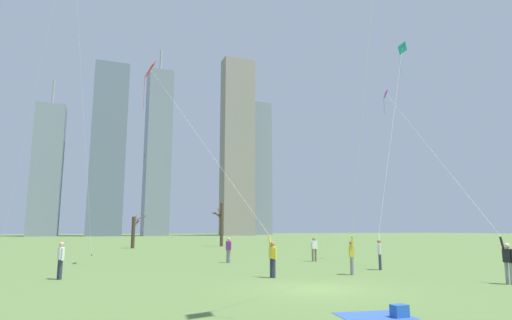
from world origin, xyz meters
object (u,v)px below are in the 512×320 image
Objects in this scene: kite_flyer_foreground_right_red at (230,191)px; picnic_spot at (389,313)px; distant_kite_low_near_trees_pink at (77,10)px; bare_tree_left_of_center at (221,223)px; kite_flyer_midfield_left_purple at (485,229)px; bystander_watching_nearby at (314,248)px; kite_flyer_midfield_right_white at (355,219)px; bystander_strolling_midfield at (229,249)px; bystander_far_off_by_trees at (61,258)px; kite_flyer_foreground_left_teal at (384,209)px; bare_tree_far_right_edge at (134,231)px.

kite_flyer_foreground_right_red is 6.48× the size of picnic_spot.
distant_kite_low_near_trees_pink is 5.02× the size of bare_tree_left_of_center.
bystander_watching_nearby is at bearing 97.99° from kite_flyer_midfield_left_purple.
kite_flyer_foreground_right_red is 12.06m from picnic_spot.
kite_flyer_midfield_right_white is 6.21× the size of picnic_spot.
bystander_watching_nearby is (7.95, 5.46, -3.20)m from kite_flyer_foreground_right_red.
kite_flyer_foreground_right_red is 2.37× the size of bare_tree_left_of_center.
kite_flyer_midfield_left_purple is at bearing -34.65° from kite_flyer_foreground_right_red.
kite_flyer_midfield_left_purple reaches higher than bystander_strolling_midfield.
bystander_far_off_by_trees is (-17.29, 7.19, -1.28)m from kite_flyer_midfield_left_purple.
kite_flyer_foreground_left_teal is 17.18m from bystander_far_off_by_trees.
bystander_strolling_midfield is 24.65m from bare_tree_far_right_edge.
kite_flyer_midfield_right_white is at bearing -21.47° from bystander_far_off_by_trees.
kite_flyer_midfield_right_white is at bearing 154.85° from kite_flyer_midfield_left_purple.
picnic_spot is (-7.50, -16.82, -0.81)m from bystander_watching_nearby.
kite_flyer_midfield_left_purple is 0.46× the size of distant_kite_low_near_trees_pink.
kite_flyer_midfield_left_purple is 3.31× the size of bare_tree_far_right_edge.
kite_flyer_midfield_left_purple is 7.88× the size of bystander_strolling_midfield.
kite_flyer_midfield_left_purple is at bearing 27.01° from picnic_spot.
kite_flyer_foreground_right_red is 1.03× the size of kite_flyer_midfield_left_purple.
distant_kite_low_near_trees_pink reaches higher than bystander_strolling_midfield.
kite_flyer_foreground_right_red is at bearing 177.85° from kite_flyer_foreground_left_teal.
bystander_strolling_midfield is (9.80, 6.07, 0.00)m from bystander_far_off_by_trees.
kite_flyer_foreground_left_teal is 36.05m from distant_kite_low_near_trees_pink.
bare_tree_left_of_center is (7.62, 26.02, 2.03)m from bystander_strolling_midfield.
bare_tree_far_right_edge is (6.28, 30.45, 1.11)m from bystander_far_off_by_trees.
bystander_strolling_midfield and bystander_watching_nearby have the same top height.
bare_tree_far_right_edge is (7.37, 7.97, -22.02)m from distant_kite_low_near_trees_pink.
distant_kite_low_near_trees_pink reaches higher than picnic_spot.
kite_flyer_midfield_right_white is at bearing -98.12° from bare_tree_left_of_center.
picnic_spot is (9.17, -34.36, -23.94)m from distant_kite_low_near_trees_pink.
kite_flyer_midfield_right_white is 8.57m from picnic_spot.
kite_flyer_foreground_left_teal is 1.28× the size of kite_flyer_midfield_left_purple.
picnic_spot is (0.45, -11.37, -4.01)m from kite_flyer_foreground_right_red.
bystander_watching_nearby is at bearing 103.55° from kite_flyer_foreground_left_teal.
bystander_far_off_by_trees and bystander_strolling_midfield have the same top height.
bare_tree_far_right_edge is at bearing 110.03° from bystander_watching_nearby.
kite_flyer_foreground_left_teal is 14.53m from picnic_spot.
kite_flyer_foreground_left_teal is 0.59× the size of distant_kite_low_near_trees_pink.
kite_flyer_foreground_right_red is at bearing 145.35° from kite_flyer_midfield_left_purple.
bystander_strolling_midfield is (-2.36, 10.86, -1.71)m from kite_flyer_midfield_right_white.
bare_tree_left_of_center is at bearing 73.31° from kite_flyer_foreground_right_red.
bystander_strolling_midfield is at bearing 168.93° from bystander_watching_nearby.
kite_flyer_midfield_right_white is 0.45× the size of distant_kite_low_near_trees_pink.
kite_flyer_midfield_right_white is 11.24m from bystander_strolling_midfield.
bare_tree_left_of_center is 11.29m from bare_tree_far_right_edge.
bystander_far_off_by_trees is at bearing 176.12° from kite_flyer_foreground_right_red.
kite_flyer_foreground_right_red is 31.65m from distant_kite_low_near_trees_pink.
kite_flyer_midfield_right_white is 2.27× the size of bare_tree_left_of_center.
bystander_far_off_by_trees is at bearing 177.07° from kite_flyer_foreground_left_teal.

